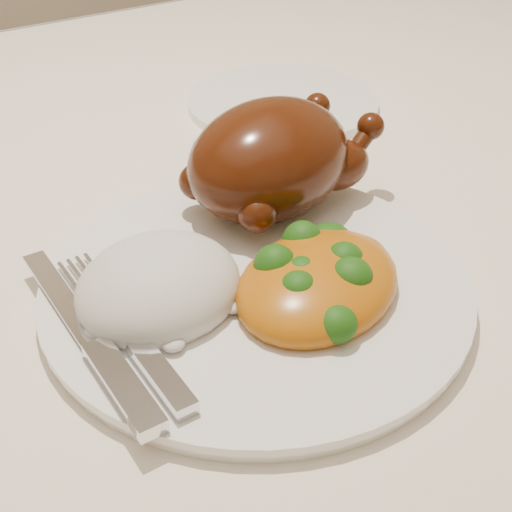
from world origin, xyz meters
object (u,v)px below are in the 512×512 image
dinner_plate (256,287)px  side_plate (283,102)px  roast_chicken (273,158)px  dining_table (31,341)px

dinner_plate → side_plate: (0.20, 0.26, -0.00)m
roast_chicken → side_plate: bearing=41.3°
dining_table → dinner_plate: bearing=-51.5°
dinner_plate → side_plate: dinner_plate is taller
dining_table → side_plate: 0.36m
side_plate → dining_table: bearing=-163.5°
dining_table → side_plate: side_plate is taller
dining_table → dinner_plate: size_ratio=5.49×
dinner_plate → side_plate: bearing=52.0°
side_plate → roast_chicken: (-0.14, -0.18, 0.05)m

